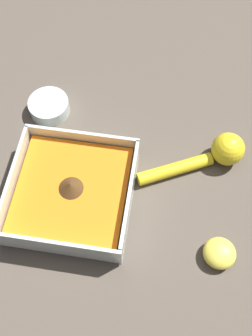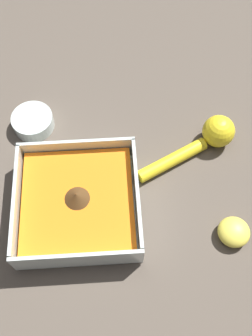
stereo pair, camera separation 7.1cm
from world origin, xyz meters
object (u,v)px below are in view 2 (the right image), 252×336
square_dish (78,204)px  spice_bowl (33,122)px  lemon_half (234,232)px  lemon_squeezer (206,139)px

square_dish → spice_bowl: square_dish is taller
lemon_half → lemon_squeezer: bearing=-83.6°
spice_bowl → square_dish: bearing=115.8°
square_dish → lemon_squeezer: (-0.24, -0.12, 0.00)m
square_dish → lemon_squeezer: 0.27m
lemon_squeezer → spice_bowl: bearing=141.7°
square_dish → lemon_squeezer: square_dish is taller
square_dish → lemon_squeezer: bearing=-154.2°
square_dish → lemon_half: bearing=166.3°
lemon_squeezer → square_dish: bearing=179.0°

